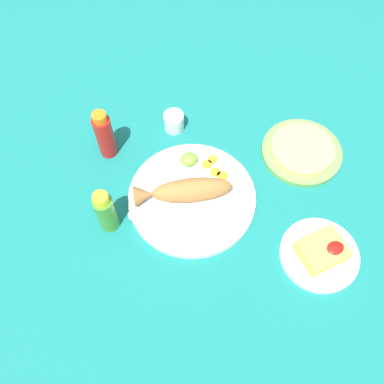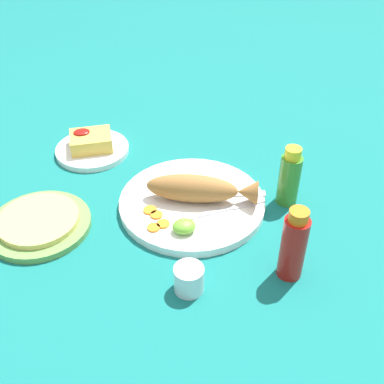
{
  "view_description": "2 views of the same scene",
  "coord_description": "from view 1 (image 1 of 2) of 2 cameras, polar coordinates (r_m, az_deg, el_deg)",
  "views": [
    {
      "loc": [
        -0.21,
        -0.44,
        0.9
      ],
      "look_at": [
        0.0,
        0.0,
        0.04
      ],
      "focal_mm": 40.0,
      "sensor_mm": 36.0,
      "label": 1
    },
    {
      "loc": [
        0.16,
        0.76,
        0.65
      ],
      "look_at": [
        0.0,
        0.0,
        0.04
      ],
      "focal_mm": 45.0,
      "sensor_mm": 36.0,
      "label": 2
    }
  ],
  "objects": [
    {
      "name": "hot_sauce_bottle_red",
      "position": [
        1.07,
        -11.57,
        7.43
      ],
      "size": [
        0.04,
        0.04,
        0.15
      ],
      "color": "#B21914",
      "rests_on": "ground_plane"
    },
    {
      "name": "fries_pile",
      "position": [
        0.98,
        17.01,
        -7.47
      ],
      "size": [
        0.1,
        0.08,
        0.04
      ],
      "color": "gold",
      "rests_on": "side_plate_fries"
    },
    {
      "name": "main_plate",
      "position": [
        1.02,
        0.0,
        -0.8
      ],
      "size": [
        0.3,
        0.3,
        0.02
      ],
      "primitive_type": "cylinder",
      "color": "white",
      "rests_on": "ground_plane"
    },
    {
      "name": "carrot_slice_near",
      "position": [
        1.04,
        3.12,
        2.67
      ],
      "size": [
        0.02,
        0.02,
        0.0
      ],
      "primitive_type": "cylinder",
      "color": "orange",
      "rests_on": "main_plate"
    },
    {
      "name": "salt_cup",
      "position": [
        1.13,
        -2.42,
        9.27
      ],
      "size": [
        0.05,
        0.05,
        0.05
      ],
      "color": "silver",
      "rests_on": "ground_plane"
    },
    {
      "name": "fork_near",
      "position": [
        1.0,
        -3.98,
        -2.25
      ],
      "size": [
        0.18,
        0.05,
        0.0
      ],
      "rotation": [
        0.0,
        0.0,
        2.94
      ],
      "color": "silver",
      "rests_on": "main_plate"
    },
    {
      "name": "lime_wedge_main",
      "position": [
        1.05,
        -0.43,
        4.41
      ],
      "size": [
        0.05,
        0.04,
        0.02
      ],
      "primitive_type": "ellipsoid",
      "color": "#6BB233",
      "rests_on": "main_plate"
    },
    {
      "name": "carrot_slice_far",
      "position": [
        1.06,
        1.99,
        3.71
      ],
      "size": [
        0.03,
        0.03,
        0.0
      ],
      "primitive_type": "cylinder",
      "color": "orange",
      "rests_on": "main_plate"
    },
    {
      "name": "carrot_slice_mid",
      "position": [
        1.04,
        4.07,
        2.15
      ],
      "size": [
        0.03,
        0.03,
        0.0
      ],
      "primitive_type": "cylinder",
      "color": "orange",
      "rests_on": "main_plate"
    },
    {
      "name": "tortilla_stack",
      "position": [
        1.12,
        14.4,
        5.76
      ],
      "size": [
        0.16,
        0.16,
        0.01
      ],
      "primitive_type": "cylinder",
      "color": "#E0C666",
      "rests_on": "tortilla_plate"
    },
    {
      "name": "tortilla_plate",
      "position": [
        1.13,
        14.26,
        5.38
      ],
      "size": [
        0.2,
        0.2,
        0.01
      ],
      "primitive_type": "cylinder",
      "color": "#6B9E4C",
      "rests_on": "ground_plane"
    },
    {
      "name": "fork_far",
      "position": [
        1.02,
        -4.42,
        0.06
      ],
      "size": [
        0.18,
        0.04,
        0.0
      ],
      "rotation": [
        0.0,
        0.0,
        3.3
      ],
      "color": "silver",
      "rests_on": "main_plate"
    },
    {
      "name": "side_plate_fries",
      "position": [
        1.0,
        16.59,
        -8.03
      ],
      "size": [
        0.18,
        0.18,
        0.01
      ],
      "primitive_type": "cylinder",
      "color": "white",
      "rests_on": "ground_plane"
    },
    {
      "name": "carrot_slice_extra",
      "position": [
        1.06,
        2.78,
        4.37
      ],
      "size": [
        0.03,
        0.03,
        0.0
      ],
      "primitive_type": "cylinder",
      "color": "orange",
      "rests_on": "main_plate"
    },
    {
      "name": "ground_plane",
      "position": [
        1.03,
        0.0,
        -1.04
      ],
      "size": [
        4.0,
        4.0,
        0.0
      ],
      "primitive_type": "plane",
      "color": "#146B66"
    },
    {
      "name": "fried_fish",
      "position": [
        0.99,
        -0.93,
        0.17
      ],
      "size": [
        0.23,
        0.12,
        0.06
      ],
      "rotation": [
        0.0,
        0.0,
        -0.33
      ],
      "color": "#996633",
      "rests_on": "main_plate"
    },
    {
      "name": "hot_sauce_bottle_green",
      "position": [
        0.96,
        -11.41,
        -2.6
      ],
      "size": [
        0.04,
        0.04,
        0.13
      ],
      "color": "#3D8428",
      "rests_on": "ground_plane"
    }
  ]
}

